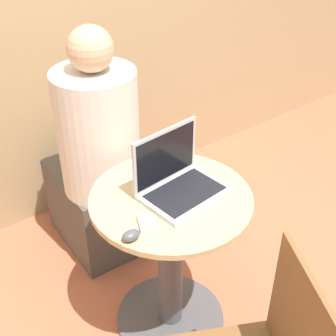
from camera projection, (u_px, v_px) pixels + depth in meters
The scene contains 6 objects.
ground_plane at pixel (170, 318), 2.26m from camera, with size 12.00×12.00×0.00m, color #B26042.
round_table at pixel (171, 251), 2.01m from camera, with size 0.65×0.65×0.74m.
laptop at pixel (178, 181), 1.84m from camera, with size 0.35×0.27×0.25m.
cell_phone at pixel (147, 223), 1.70m from camera, with size 0.09×0.11×0.02m.
computer_mouse at pixel (131, 236), 1.63m from camera, with size 0.07×0.05×0.04m.
person_seated at pixel (97, 168), 2.39m from camera, with size 0.40×0.61×1.28m.
Camera 1 is at (-0.88, -1.17, 1.87)m, focal length 50.00 mm.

